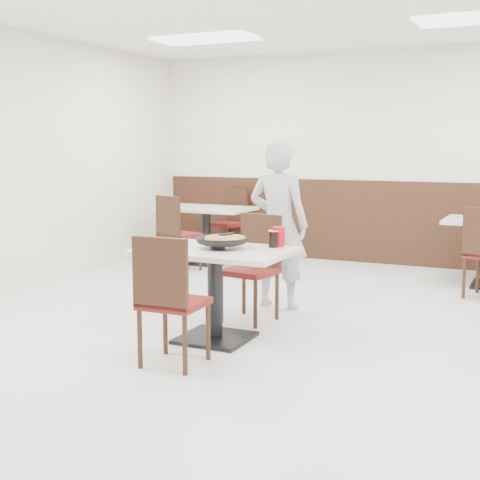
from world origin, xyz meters
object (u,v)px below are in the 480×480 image
at_px(pizza_pan, 222,243).
at_px(side_plate, 159,246).
at_px(main_table, 215,295).
at_px(chair_far, 249,269).
at_px(red_cup, 279,237).
at_px(diner_person, 278,225).
at_px(bg_chair_left_far, 227,222).
at_px(bg_chair_left_near, 180,233).
at_px(chair_near, 174,300).
at_px(bg_table_left, 206,235).
at_px(cola_glass, 273,239).
at_px(pizza, 225,241).

relative_size(pizza_pan, side_plate, 1.86).
relative_size(main_table, chair_far, 1.26).
distance_m(red_cup, diner_person, 1.00).
bearing_deg(bg_chair_left_far, bg_chair_left_near, 108.66).
bearing_deg(chair_near, chair_far, 88.51).
bearing_deg(pizza_pan, chair_near, -92.39).
bearing_deg(diner_person, bg_table_left, -46.07).
bearing_deg(bg_table_left, chair_near, -65.32).
relative_size(chair_near, pizza_pan, 2.83).
bearing_deg(chair_near, main_table, 89.49).
relative_size(chair_near, chair_far, 1.00).
height_order(cola_glass, bg_chair_left_near, bg_chair_left_near).
relative_size(diner_person, bg_chair_left_far, 1.70).
distance_m(chair_near, pizza, 0.79).
bearing_deg(pizza_pan, cola_glass, 31.13).
distance_m(red_cup, bg_chair_left_far, 4.10).
distance_m(side_plate, bg_table_left, 3.50).
height_order(side_plate, red_cup, red_cup).
bearing_deg(diner_person, pizza_pan, 89.93).
distance_m(red_cup, bg_chair_left_near, 3.10).
bearing_deg(side_plate, diner_person, 70.53).
bearing_deg(chair_far, side_plate, 69.50).
xyz_separation_m(chair_far, bg_chair_left_far, (-1.75, 3.13, 0.00)).
relative_size(pizza, bg_chair_left_far, 0.35).
bearing_deg(cola_glass, chair_near, -112.76).
bearing_deg(side_plate, red_cup, 28.01).
bearing_deg(bg_chair_left_near, chair_near, -42.14).
relative_size(red_cup, bg_chair_left_far, 0.17).
height_order(main_table, diner_person, diner_person).
bearing_deg(red_cup, bg_table_left, 127.56).
bearing_deg(chair_far, chair_near, 99.21).
bearing_deg(red_cup, main_table, -142.43).
bearing_deg(side_plate, main_table, 16.94).
distance_m(chair_near, bg_table_left, 4.15).
height_order(pizza, bg_chair_left_far, bg_chair_left_far).
bearing_deg(bg_table_left, pizza_pan, -60.09).
xyz_separation_m(main_table, side_plate, (-0.44, -0.13, 0.38)).
height_order(cola_glass, red_cup, red_cup).
bearing_deg(pizza, pizza_pan, -175.35).
bearing_deg(red_cup, bg_chair_left_far, 121.94).
bearing_deg(main_table, pizza_pan, 47.23).
bearing_deg(red_cup, chair_far, 140.97).
distance_m(side_plate, red_cup, 0.98).
bearing_deg(diner_person, chair_near, 89.19).
bearing_deg(side_plate, bg_table_left, 111.57).
bearing_deg(cola_glass, bg_chair_left_near, 134.14).
height_order(red_cup, bg_table_left, red_cup).
bearing_deg(chair_near, bg_chair_left_near, 117.90).
distance_m(side_plate, cola_glass, 0.93).
bearing_deg(cola_glass, side_plate, -154.79).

